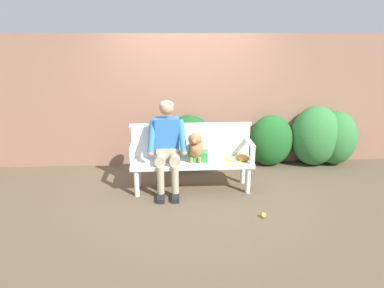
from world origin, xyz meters
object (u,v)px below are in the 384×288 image
at_px(garden_bench, 192,164).
at_px(tennis_racket, 236,158).
at_px(sports_bag, 198,156).
at_px(person_seated, 167,143).
at_px(tennis_ball, 263,215).
at_px(baseball_glove, 243,158).
at_px(dog_on_bench, 196,146).

height_order(garden_bench, tennis_racket, tennis_racket).
bearing_deg(sports_bag, person_seated, -178.20).
height_order(garden_bench, person_seated, person_seated).
distance_m(sports_bag, tennis_ball, 1.27).
bearing_deg(person_seated, tennis_ball, -36.87).
distance_m(person_seated, baseball_glove, 1.11).
bearing_deg(tennis_racket, tennis_ball, -78.99).
bearing_deg(dog_on_bench, garden_bench, 137.77).
relative_size(dog_on_bench, sports_bag, 1.64).
bearing_deg(tennis_ball, baseball_glove, 96.75).
xyz_separation_m(tennis_racket, baseball_glove, (0.08, -0.09, 0.04)).
relative_size(person_seated, sports_bag, 4.71).
height_order(person_seated, baseball_glove, person_seated).
bearing_deg(garden_bench, tennis_ball, -47.12).
relative_size(garden_bench, dog_on_bench, 3.80).
xyz_separation_m(garden_bench, tennis_ball, (0.84, -0.90, -0.36)).
relative_size(dog_on_bench, tennis_racket, 0.80).
distance_m(dog_on_bench, sports_bag, 0.17).
relative_size(tennis_racket, tennis_ball, 8.68).
distance_m(person_seated, sports_bag, 0.48).
xyz_separation_m(tennis_racket, sports_bag, (-0.57, -0.04, 0.06)).
xyz_separation_m(garden_bench, person_seated, (-0.35, -0.01, 0.33)).
xyz_separation_m(person_seated, sports_bag, (0.44, 0.01, -0.20)).
xyz_separation_m(baseball_glove, tennis_ball, (0.10, -0.86, -0.46)).
bearing_deg(baseball_glove, dog_on_bench, -145.55).
bearing_deg(sports_bag, garden_bench, -177.27).
distance_m(garden_bench, person_seated, 0.48).
relative_size(tennis_racket, baseball_glove, 2.60).
bearing_deg(tennis_racket, baseball_glove, -47.40).
xyz_separation_m(garden_bench, baseball_glove, (0.74, -0.05, 0.10)).
xyz_separation_m(dog_on_bench, sports_bag, (0.04, 0.05, -0.16)).
relative_size(garden_bench, tennis_ball, 26.41).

